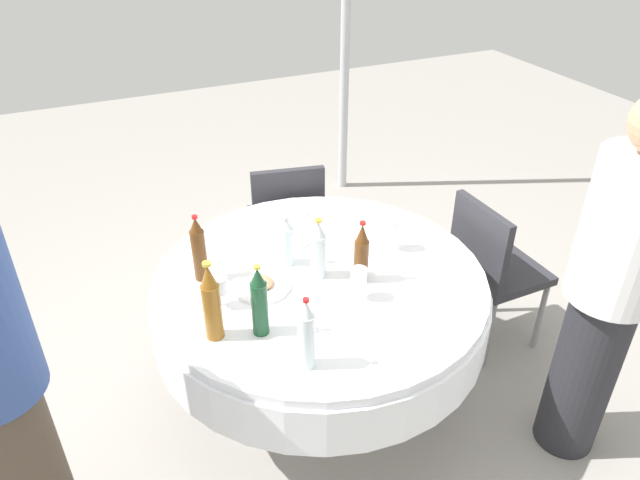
% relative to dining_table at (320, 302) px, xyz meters
% --- Properties ---
extents(ground_plane, '(10.00, 10.00, 0.00)m').
position_rel_dining_table_xyz_m(ground_plane, '(0.00, 0.00, -0.59)').
color(ground_plane, gray).
extents(dining_table, '(1.47, 1.47, 0.74)m').
position_rel_dining_table_xyz_m(dining_table, '(0.00, 0.00, 0.00)').
color(dining_table, white).
rests_on(dining_table, ground_plane).
extents(bottle_clear_near, '(0.06, 0.06, 0.30)m').
position_rel_dining_table_xyz_m(bottle_clear_near, '(0.48, -0.27, 0.28)').
color(bottle_clear_near, silver).
rests_on(bottle_clear_near, dining_table).
extents(bottle_clear_south, '(0.07, 0.07, 0.28)m').
position_rel_dining_table_xyz_m(bottle_clear_south, '(-0.00, -0.01, 0.28)').
color(bottle_clear_south, silver).
rests_on(bottle_clear_south, dining_table).
extents(bottle_dark_green_right, '(0.06, 0.06, 0.31)m').
position_rel_dining_table_xyz_m(bottle_dark_green_right, '(0.24, -0.35, 0.29)').
color(bottle_dark_green_right, '#194728').
rests_on(bottle_dark_green_right, dining_table).
extents(bottle_clear_left, '(0.07, 0.07, 0.24)m').
position_rel_dining_table_xyz_m(bottle_clear_left, '(-0.14, -0.10, 0.26)').
color(bottle_clear_left, silver).
rests_on(bottle_clear_left, dining_table).
extents(bottle_brown_mid, '(0.06, 0.06, 0.29)m').
position_rel_dining_table_xyz_m(bottle_brown_mid, '(0.10, 0.14, 0.28)').
color(bottle_brown_mid, '#593314').
rests_on(bottle_brown_mid, dining_table).
extents(bottle_brown_west, '(0.06, 0.06, 0.31)m').
position_rel_dining_table_xyz_m(bottle_brown_west, '(-0.19, -0.47, 0.29)').
color(bottle_brown_west, '#593314').
rests_on(bottle_brown_west, dining_table).
extents(bottle_amber_rear, '(0.07, 0.07, 0.33)m').
position_rel_dining_table_xyz_m(bottle_amber_rear, '(0.20, -0.52, 0.30)').
color(bottle_amber_rear, '#8C5619').
rests_on(bottle_amber_rear, dining_table).
extents(wine_glass_left, '(0.07, 0.07, 0.16)m').
position_rel_dining_table_xyz_m(wine_glass_left, '(-0.06, 0.38, 0.26)').
color(wine_glass_left, white).
rests_on(wine_glass_left, dining_table).
extents(wine_glass_mid, '(0.07, 0.07, 0.14)m').
position_rel_dining_table_xyz_m(wine_glass_mid, '(0.21, 0.08, 0.25)').
color(wine_glass_mid, white).
rests_on(wine_glass_mid, dining_table).
extents(wine_glass_west, '(0.07, 0.07, 0.14)m').
position_rel_dining_table_xyz_m(wine_glass_west, '(0.03, -0.45, 0.24)').
color(wine_glass_west, white).
rests_on(wine_glass_west, dining_table).
extents(plate_far, '(0.21, 0.21, 0.02)m').
position_rel_dining_table_xyz_m(plate_far, '(-0.33, 0.00, 0.15)').
color(plate_far, white).
rests_on(plate_far, dining_table).
extents(plate_outer, '(0.22, 0.22, 0.02)m').
position_rel_dining_table_xyz_m(plate_outer, '(-0.31, 0.44, 0.15)').
color(plate_outer, white).
rests_on(plate_outer, dining_table).
extents(plate_north, '(0.25, 0.25, 0.04)m').
position_rel_dining_table_xyz_m(plate_north, '(-0.02, -0.26, 0.16)').
color(plate_north, white).
rests_on(plate_north, dining_table).
extents(fork_south, '(0.17, 0.08, 0.00)m').
position_rel_dining_table_xyz_m(fork_south, '(-0.18, 0.23, 0.15)').
color(fork_south, silver).
rests_on(fork_south, dining_table).
extents(folded_napkin, '(0.18, 0.18, 0.02)m').
position_rel_dining_table_xyz_m(folded_napkin, '(-0.57, 0.07, 0.16)').
color(folded_napkin, white).
rests_on(folded_napkin, dining_table).
extents(person_near, '(0.34, 0.34, 1.64)m').
position_rel_dining_table_xyz_m(person_near, '(0.69, 0.92, 0.27)').
color(person_near, '#26262B').
rests_on(person_near, ground_plane).
extents(chair_west, '(0.47, 0.47, 0.87)m').
position_rel_dining_table_xyz_m(chair_west, '(-0.88, 0.18, -0.08)').
color(chair_west, '#2D2D33').
rests_on(chair_west, ground_plane).
extents(chair_rear, '(0.41, 0.41, 0.87)m').
position_rel_dining_table_xyz_m(chair_rear, '(-0.01, 0.96, -0.08)').
color(chair_rear, '#2D2D33').
rests_on(chair_rear, ground_plane).
extents(tent_pole_main, '(0.07, 0.07, 2.64)m').
position_rel_dining_table_xyz_m(tent_pole_main, '(-2.03, 1.11, 0.73)').
color(tent_pole_main, '#B2B5B7').
rests_on(tent_pole_main, ground_plane).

